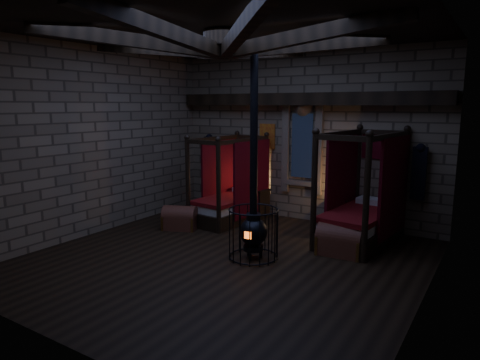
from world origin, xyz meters
The scene contains 8 objects.
room centered at (0.00, 0.09, 3.74)m, with size 7.02×7.02×4.29m.
bed_left centered at (-1.46, 2.41, 0.52)m, with size 1.24×2.11×2.12m.
bed_right centered at (1.86, 2.47, 0.58)m, with size 1.41×2.36×2.36m.
trunk_left centered at (-2.05, 1.12, 0.25)m, with size 0.90×0.75×0.57m.
trunk_right centered at (1.76, 1.44, 0.28)m, with size 0.91×0.61×0.64m.
nightstand_left centered at (-1.00, 3.05, 0.39)m, with size 0.54×0.52×0.92m.
nightstand_right centered at (1.13, 3.09, 0.39)m, with size 0.52×0.50×0.83m.
stove centered at (0.42, 0.35, 0.60)m, with size 0.95×0.95×4.05m.
Camera 1 is at (4.40, -6.41, 2.91)m, focal length 32.00 mm.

